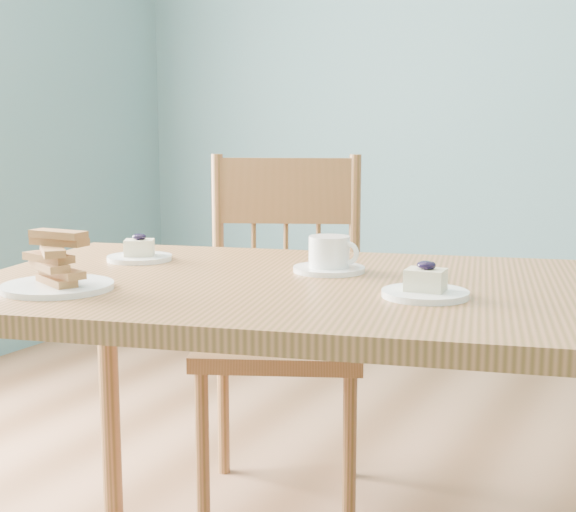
{
  "coord_description": "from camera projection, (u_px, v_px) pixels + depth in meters",
  "views": [
    {
      "loc": [
        0.42,
        -1.42,
        1.07
      ],
      "look_at": [
        -0.35,
        0.07,
        0.8
      ],
      "focal_mm": 50.0,
      "sensor_mm": 36.0,
      "label": 1
    }
  ],
  "objects": [
    {
      "name": "cheesecake_plate_near",
      "position": [
        425.0,
        288.0,
        1.46
      ],
      "size": [
        0.16,
        0.16,
        0.07
      ],
      "rotation": [
        0.0,
        0.0,
        0.07
      ],
      "color": "white",
      "rests_on": "dining_table"
    },
    {
      "name": "dining_chair",
      "position": [
        282.0,
        327.0,
        2.29
      ],
      "size": [
        0.59,
        0.58,
        0.99
      ],
      "rotation": [
        0.0,
        0.0,
        0.41
      ],
      "color": "#9D613B",
      "rests_on": "ground"
    },
    {
      "name": "cheesecake_plate_far",
      "position": [
        139.0,
        254.0,
        1.87
      ],
      "size": [
        0.15,
        0.15,
        0.06
      ],
      "rotation": [
        0.0,
        0.0,
        0.53
      ],
      "color": "white",
      "rests_on": "dining_table"
    },
    {
      "name": "biscotti_plate",
      "position": [
        57.0,
        270.0,
        1.52
      ],
      "size": [
        0.21,
        0.21,
        0.11
      ],
      "rotation": [
        0.0,
        0.0,
        -0.33
      ],
      "color": "white",
      "rests_on": "dining_table"
    },
    {
      "name": "coffee_cup",
      "position": [
        330.0,
        257.0,
        1.72
      ],
      "size": [
        0.15,
        0.15,
        0.08
      ],
      "rotation": [
        0.0,
        0.0,
        -0.02
      ],
      "color": "white",
      "rests_on": "dining_table"
    },
    {
      "name": "dining_table",
      "position": [
        324.0,
        319.0,
        1.62
      ],
      "size": [
        1.58,
        1.14,
        0.76
      ],
      "rotation": [
        0.0,
        0.0,
        0.25
      ],
      "color": "#9D613B",
      "rests_on": "ground"
    }
  ]
}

